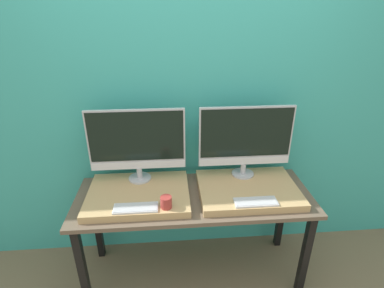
{
  "coord_description": "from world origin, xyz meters",
  "views": [
    {
      "loc": [
        -0.16,
        -1.45,
        1.96
      ],
      "look_at": [
        0.0,
        0.47,
        1.06
      ],
      "focal_mm": 28.0,
      "sensor_mm": 36.0,
      "label": 1
    }
  ],
  "objects_px": {
    "keyboard_left": "(136,208)",
    "monitor_right": "(246,138)",
    "keyboard_right": "(256,202)",
    "monitor_left": "(137,142)",
    "mug": "(166,202)"
  },
  "relations": [
    {
      "from": "monitor_left",
      "to": "mug",
      "type": "xyz_separation_m",
      "value": [
        0.19,
        -0.36,
        -0.26
      ]
    },
    {
      "from": "monitor_left",
      "to": "monitor_right",
      "type": "relative_size",
      "value": 1.0
    },
    {
      "from": "monitor_left",
      "to": "monitor_right",
      "type": "bearing_deg",
      "value": 0.0
    },
    {
      "from": "keyboard_left",
      "to": "monitor_right",
      "type": "bearing_deg",
      "value": 24.87
    },
    {
      "from": "monitor_left",
      "to": "mug",
      "type": "bearing_deg",
      "value": -61.79
    },
    {
      "from": "keyboard_left",
      "to": "monitor_right",
      "type": "distance_m",
      "value": 0.9
    },
    {
      "from": "monitor_left",
      "to": "monitor_right",
      "type": "distance_m",
      "value": 0.77
    },
    {
      "from": "keyboard_right",
      "to": "monitor_left",
      "type": "bearing_deg",
      "value": 155.13
    },
    {
      "from": "keyboard_right",
      "to": "monitor_right",
      "type": "bearing_deg",
      "value": 90.0
    },
    {
      "from": "mug",
      "to": "keyboard_right",
      "type": "height_order",
      "value": "mug"
    },
    {
      "from": "monitor_left",
      "to": "mug",
      "type": "relative_size",
      "value": 8.65
    },
    {
      "from": "monitor_right",
      "to": "keyboard_right",
      "type": "bearing_deg",
      "value": -90.0
    },
    {
      "from": "monitor_left",
      "to": "mug",
      "type": "height_order",
      "value": "monitor_left"
    },
    {
      "from": "mug",
      "to": "keyboard_right",
      "type": "relative_size",
      "value": 0.28
    },
    {
      "from": "monitor_right",
      "to": "mug",
      "type": "bearing_deg",
      "value": -148.33
    }
  ]
}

